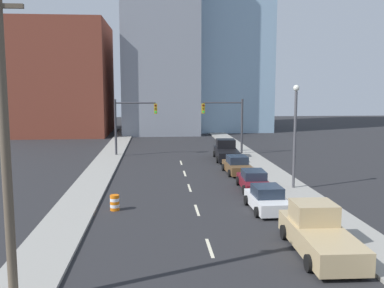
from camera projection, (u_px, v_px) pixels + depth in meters
The scene contains 20 objects.
sidewalk_left at pixel (117, 145), 54.65m from camera, with size 2.64×90.51×0.16m.
sidewalk_right at pixel (232, 144), 55.89m from camera, with size 2.64×90.51×0.16m.
lane_stripe_at_9m at pixel (210, 248), 19.90m from camera, with size 0.16×2.40×0.01m, color beige.
lane_stripe_at_16m at pixel (197, 210), 26.04m from camera, with size 0.16×2.40×0.01m, color beige.
lane_stripe_at_22m at pixel (189, 188), 31.82m from camera, with size 0.16×2.40×0.01m, color beige.
lane_stripe_at_27m at pixel (185, 173), 37.14m from camera, with size 0.16×2.40×0.01m, color beige.
lane_stripe_at_32m at pixel (181, 163), 42.46m from camera, with size 0.16×2.40×0.01m, color beige.
building_brick_left at pixel (65, 79), 68.29m from camera, with size 14.00×16.00×17.53m.
building_office_center at pixel (160, 44), 72.72m from camera, with size 12.00×20.00×29.69m.
building_glass_right at pixel (226, 22), 77.10m from camera, with size 13.00×20.00×38.33m.
traffic_signal_left at pixel (128, 119), 46.15m from camera, with size 4.62×0.35×6.17m.
traffic_signal_right at pixel (230, 119), 47.09m from camera, with size 4.62×0.35×6.17m.
utility_pole_left_near at pixel (5, 147), 13.86m from camera, with size 1.60×0.32×10.74m.
traffic_barrel at pixel (115, 203), 25.96m from camera, with size 0.56×0.56×0.95m.
street_lamp at pixel (295, 129), 30.71m from camera, with size 0.44×0.44×7.60m.
pickup_truck_tan at pixel (318, 234), 19.32m from camera, with size 2.58×6.10×2.11m.
sedan_white at pixel (267, 199), 25.90m from camera, with size 2.21×4.25×1.52m.
sedan_maroon at pixel (254, 181), 31.22m from camera, with size 2.20×4.81×1.43m.
sedan_brown at pixel (237, 166), 37.09m from camera, with size 2.24×4.44×1.55m.
pickup_truck_black at pixel (226, 152), 44.31m from camera, with size 2.66×6.12×2.03m.
Camera 1 is at (-2.42, -9.52, 7.41)m, focal length 40.00 mm.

